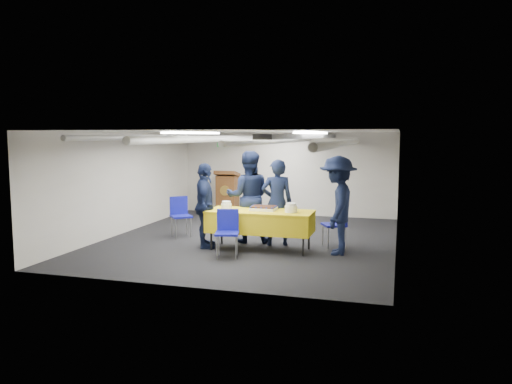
# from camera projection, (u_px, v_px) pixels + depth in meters

# --- Properties ---
(ground) EXTENTS (7.00, 7.00, 0.00)m
(ground) POSITION_uv_depth(u_px,v_px,m) (251.00, 239.00, 10.70)
(ground) COLOR black
(ground) RESTS_ON ground
(room_shell) EXTENTS (6.00, 7.00, 2.30)m
(room_shell) POSITION_uv_depth(u_px,v_px,m) (260.00, 154.00, 10.85)
(room_shell) COLOR beige
(room_shell) RESTS_ON ground
(serving_table) EXTENTS (2.05, 0.83, 0.77)m
(serving_table) POSITION_uv_depth(u_px,v_px,m) (260.00, 221.00, 9.67)
(serving_table) COLOR black
(serving_table) RESTS_ON ground
(sheet_cake) EXTENTS (0.50, 0.38, 0.09)m
(sheet_cake) POSITION_uv_depth(u_px,v_px,m) (264.00, 208.00, 9.69)
(sheet_cake) COLOR white
(sheet_cake) RESTS_ON serving_table
(plate_stack_left) EXTENTS (0.21, 0.21, 0.17)m
(plate_stack_left) POSITION_uv_depth(u_px,v_px,m) (226.00, 206.00, 9.78)
(plate_stack_left) COLOR white
(plate_stack_left) RESTS_ON serving_table
(plate_stack_right) EXTENTS (0.24, 0.24, 0.18)m
(plate_stack_right) POSITION_uv_depth(u_px,v_px,m) (291.00, 208.00, 9.42)
(plate_stack_right) COLOR white
(plate_stack_right) RESTS_ON serving_table
(podium) EXTENTS (0.62, 0.53, 1.25)m
(podium) POSITION_uv_depth(u_px,v_px,m) (228.00, 193.00, 13.97)
(podium) COLOR brown
(podium) RESTS_ON ground
(chair_near) EXTENTS (0.51, 0.51, 0.87)m
(chair_near) POSITION_uv_depth(u_px,v_px,m) (227.00, 228.00, 9.12)
(chair_near) COLOR gray
(chair_near) RESTS_ON ground
(chair_right) EXTENTS (0.56, 0.56, 0.87)m
(chair_right) POSITION_uv_depth(u_px,v_px,m) (338.00, 221.00, 9.92)
(chair_right) COLOR gray
(chair_right) RESTS_ON ground
(chair_left) EXTENTS (0.59, 0.59, 0.87)m
(chair_left) POSITION_uv_depth(u_px,v_px,m) (180.00, 212.00, 11.01)
(chair_left) COLOR gray
(chair_left) RESTS_ON ground
(sailor_a) EXTENTS (0.74, 0.61, 1.74)m
(sailor_a) POSITION_uv_depth(u_px,v_px,m) (277.00, 202.00, 10.06)
(sailor_a) COLOR black
(sailor_a) RESTS_ON ground
(sailor_b) EXTENTS (1.09, 0.95, 1.90)m
(sailor_b) POSITION_uv_depth(u_px,v_px,m) (248.00, 197.00, 10.35)
(sailor_b) COLOR black
(sailor_b) RESTS_ON ground
(sailor_c) EXTENTS (0.74, 1.07, 1.68)m
(sailor_c) POSITION_uv_depth(u_px,v_px,m) (205.00, 206.00, 9.82)
(sailor_c) COLOR black
(sailor_c) RESTS_ON ground
(sailor_d) EXTENTS (0.73, 1.22, 1.85)m
(sailor_d) POSITION_uv_depth(u_px,v_px,m) (338.00, 205.00, 9.29)
(sailor_d) COLOR black
(sailor_d) RESTS_ON ground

